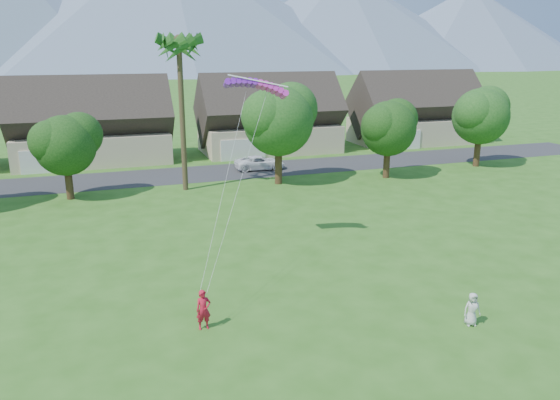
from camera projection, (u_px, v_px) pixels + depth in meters
name	position (u px, v px, depth m)	size (l,w,h in m)	color
ground	(368.00, 368.00, 20.08)	(500.00, 500.00, 0.00)	#2D6019
street	(197.00, 174.00, 51.08)	(90.00, 7.00, 0.01)	#2D2D30
kite_flyer	(203.00, 310.00, 22.70)	(0.63, 0.42, 1.73)	red
watcher	(472.00, 309.00, 23.05)	(0.71, 0.46, 1.46)	silver
parked_car	(260.00, 163.00, 52.80)	(2.23, 4.84, 1.34)	white
mountain_ridge	(127.00, 8.00, 252.52)	(540.00, 240.00, 70.00)	slate
houses_row	(185.00, 125.00, 58.51)	(72.75, 8.19, 8.86)	beige
tree_row	(195.00, 132.00, 43.86)	(62.27, 6.67, 8.45)	#47301C
fan_palm	(179.00, 42.00, 42.27)	(3.00, 3.00, 13.80)	#4C3D26
parafoil_kite	(257.00, 84.00, 29.59)	(3.59, 1.31, 0.50)	purple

